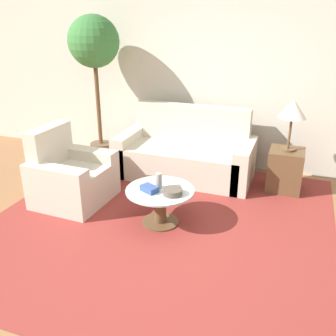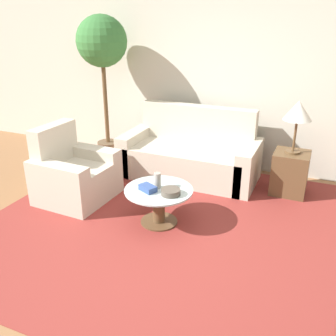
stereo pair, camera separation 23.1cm
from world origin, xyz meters
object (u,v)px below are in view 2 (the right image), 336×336
(sofa_main, at_px, (191,155))
(table_lamp, at_px, (298,112))
(vase, at_px, (157,180))
(book_stack, at_px, (148,188))
(armchair, at_px, (73,176))
(potted_plant, at_px, (102,51))
(bowl, at_px, (171,192))
(coffee_table, at_px, (159,201))

(sofa_main, xyz_separation_m, table_lamp, (1.34, -0.05, 0.75))
(vase, relative_size, book_stack, 0.79)
(vase, bearing_deg, armchair, 174.60)
(potted_plant, height_order, bowl, potted_plant)
(potted_plant, bearing_deg, table_lamp, -2.06)
(sofa_main, distance_m, armchair, 1.64)
(potted_plant, xyz_separation_m, vase, (1.48, -1.39, -1.14))
(coffee_table, bearing_deg, armchair, 173.36)
(coffee_table, bearing_deg, bowl, -21.63)
(potted_plant, bearing_deg, bowl, -41.65)
(coffee_table, relative_size, book_stack, 3.43)
(coffee_table, distance_m, table_lamp, 1.95)
(armchair, height_order, coffee_table, armchair)
(table_lamp, relative_size, book_stack, 3.00)
(armchair, distance_m, potted_plant, 1.87)
(book_stack, bearing_deg, potted_plant, 159.57)
(table_lamp, height_order, book_stack, table_lamp)
(vase, distance_m, book_stack, 0.14)
(armchair, distance_m, book_stack, 1.16)
(sofa_main, height_order, potted_plant, potted_plant)
(sofa_main, distance_m, book_stack, 1.46)
(potted_plant, height_order, vase, potted_plant)
(bowl, bearing_deg, sofa_main, 101.74)
(coffee_table, xyz_separation_m, book_stack, (-0.09, -0.08, 0.17))
(coffee_table, bearing_deg, book_stack, -137.62)
(armchair, xyz_separation_m, coffee_table, (1.22, -0.14, -0.03))
(potted_plant, height_order, book_stack, potted_plant)
(armchair, distance_m, coffee_table, 1.23)
(table_lamp, relative_size, bowl, 3.20)
(coffee_table, height_order, bowl, bowl)
(armchair, xyz_separation_m, potted_plant, (-0.28, 1.28, 1.34))
(coffee_table, height_order, table_lamp, table_lamp)
(coffee_table, xyz_separation_m, bowl, (0.17, -0.07, 0.17))
(armchair, relative_size, coffee_table, 1.23)
(book_stack, bearing_deg, armchair, -164.89)
(armchair, height_order, potted_plant, potted_plant)
(coffee_table, relative_size, vase, 4.32)
(coffee_table, distance_m, book_stack, 0.21)
(book_stack, bearing_deg, vase, 86.90)
(coffee_table, xyz_separation_m, vase, (-0.03, 0.03, 0.23))
(vase, height_order, bowl, vase)
(armchair, bearing_deg, coffee_table, -94.17)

